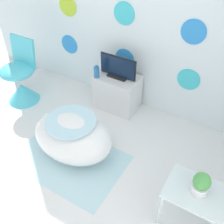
% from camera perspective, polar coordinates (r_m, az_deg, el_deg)
% --- Properties ---
extents(ground_plane, '(12.00, 12.00, 0.00)m').
position_cam_1_polar(ground_plane, '(2.65, -21.96, -20.72)').
color(ground_plane, white).
extents(wall_back_dotted, '(4.52, 0.05, 2.60)m').
position_cam_1_polar(wall_back_dotted, '(3.08, 3.00, 23.21)').
color(wall_back_dotted, white).
rests_on(wall_back_dotted, ground_plane).
extents(rug, '(1.15, 0.78, 0.01)m').
position_cam_1_polar(rug, '(2.88, -9.26, -10.15)').
color(rug, silver).
rests_on(rug, ground_plane).
extents(bathtub, '(0.88, 0.63, 0.47)m').
position_cam_1_polar(bathtub, '(2.79, -8.52, -5.17)').
color(bathtub, white).
rests_on(bathtub, ground_plane).
extents(chair, '(0.44, 0.44, 0.84)m').
position_cam_1_polar(chair, '(3.65, -19.27, 6.23)').
color(chair, '#4CC6DB').
rests_on(chair, ground_plane).
extents(tv_cabinet, '(0.54, 0.36, 0.46)m').
position_cam_1_polar(tv_cabinet, '(3.36, 1.17, 4.36)').
color(tv_cabinet, silver).
rests_on(tv_cabinet, ground_plane).
extents(tv, '(0.48, 0.12, 0.28)m').
position_cam_1_polar(tv, '(3.17, 1.27, 9.51)').
color(tv, black).
rests_on(tv, tv_cabinet).
extents(vase, '(0.07, 0.07, 0.16)m').
position_cam_1_polar(vase, '(3.20, -3.38, 8.71)').
color(vase, '#2D72B7').
rests_on(vase, tv_cabinet).
extents(side_table, '(0.49, 0.36, 0.45)m').
position_cam_1_polar(side_table, '(2.25, 17.80, -17.27)').
color(side_table, silver).
rests_on(side_table, ground_plane).
extents(potted_plant_left, '(0.13, 0.13, 0.20)m').
position_cam_1_polar(potted_plant_left, '(2.11, 18.80, -14.60)').
color(potted_plant_left, white).
rests_on(potted_plant_left, side_table).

